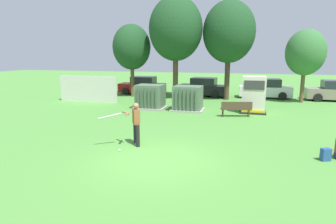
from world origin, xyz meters
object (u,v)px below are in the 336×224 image
Objects in this scene: sports_ball at (119,150)px; parked_car_left_of_center at (202,88)px; generator_enclosure at (253,95)px; batter at (135,122)px; transformer_mid_west at (188,99)px; parked_car_rightmost at (335,91)px; parked_car_leftmost at (143,86)px; parked_car_right_of_center at (265,89)px; transformer_west at (150,97)px; backpack at (325,155)px; park_bench at (236,108)px.

parked_car_left_of_center is at bearing 86.62° from sports_ball.
generator_enclosure is at bearing -57.12° from parked_car_left_of_center.
transformer_mid_west is at bearing 85.09° from batter.
batter is 18.36m from parked_car_rightmost.
parked_car_leftmost is 1.00× the size of parked_car_rightmost.
sports_ball is (-5.05, -8.99, -1.09)m from generator_enclosure.
parked_car_leftmost is 1.00× the size of parked_car_right_of_center.
batter is at bearing -127.24° from parked_car_rightmost.
generator_enclosure is at bearing 60.66° from sports_ball.
transformer_mid_west is 8.61m from sports_ball.
batter is (-0.66, -7.64, 0.19)m from transformer_mid_west.
transformer_mid_west and parked_car_leftmost have the same top height.
generator_enclosure reaches higher than sports_ball.
parked_car_right_of_center is (5.29, 0.29, 0.00)m from parked_car_left_of_center.
sports_ball is 16.01m from parked_car_leftmost.
transformer_west is 7.24m from parked_car_left_of_center.
sports_ball is (1.66, -8.64, -0.74)m from transformer_west.
transformer_mid_west is 12.56m from parked_car_rightmost.
parked_car_leftmost is at bearing -179.27° from parked_car_rightmost.
backpack is (2.27, -8.00, -0.92)m from generator_enclosure.
batter reaches higher than backpack.
transformer_west and transformer_mid_west have the same top height.
parked_car_left_of_center is at bearing -179.44° from parked_car_rightmost.
park_bench is 0.44× the size of parked_car_rightmost.
parked_car_rightmost is (16.08, 0.20, 0.00)m from parked_car_leftmost.
parked_car_rightmost reaches higher than sports_ball.
generator_enclosure is 1.32× the size of batter.
batter reaches higher than parked_car_rightmost.
generator_enclosure is at bearing 105.83° from backpack.
transformer_west is at bearing 104.24° from batter.
park_bench is (3.12, -1.11, -0.25)m from transformer_mid_west.
transformer_mid_west is at bearing -173.57° from generator_enclosure.
batter is 0.41× the size of parked_car_right_of_center.
parked_car_rightmost is (13.08, 6.87, -0.04)m from transformer_west.
generator_enclosure is 9.40m from batter.
parked_car_rightmost is (6.36, 6.51, -0.38)m from generator_enclosure.
parked_car_left_of_center is (5.57, 0.10, 0.00)m from parked_car_leftmost.
batter is at bearing -111.70° from parked_car_right_of_center.
transformer_mid_west is 0.91× the size of generator_enclosure.
generator_enclosure reaches higher than transformer_mid_west.
batter reaches higher than transformer_mid_west.
parked_car_left_of_center reaches higher than sports_ball.
batter reaches higher than transformer_west.
transformer_west is 4.77× the size of backpack.
parked_car_left_of_center is at bearing 113.98° from backpack.
parked_car_left_of_center is at bearing 122.88° from generator_enclosure.
sports_ball is 0.02× the size of parked_car_leftmost.
batter reaches higher than park_bench.
transformer_west is at bearing 100.90° from sports_ball.
parked_car_leftmost is (-4.66, 15.30, 0.71)m from sports_ball.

